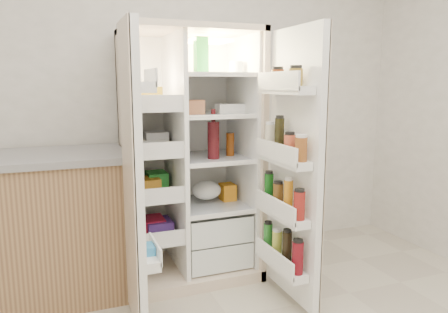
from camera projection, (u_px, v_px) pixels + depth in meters
name	position (u px, v px, depth m)	size (l,w,h in m)	color
wall_back	(178.00, 92.00, 3.39)	(4.00, 0.02, 2.70)	white
refrigerator	(190.00, 175.00, 3.17)	(0.92, 0.70, 1.80)	beige
freezer_door	(134.00, 178.00, 2.40)	(0.15, 0.40, 1.72)	white
fridge_door	(293.00, 171.00, 2.67)	(0.17, 0.58, 1.72)	white
kitchen_counter	(22.00, 229.00, 2.76)	(1.34, 0.71, 0.97)	#9F7B4F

